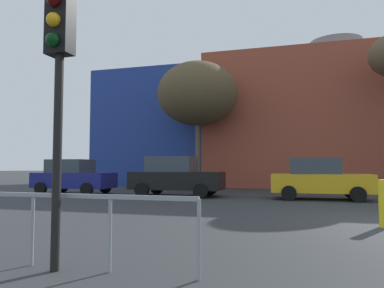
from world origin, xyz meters
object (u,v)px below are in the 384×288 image
parked_car_0 (73,177)px  bollard_yellow_0 (384,203)px  bare_tree_1 (197,94)px  parked_car_2 (319,179)px  traffic_light_near_left (58,63)px  parked_car_1 (176,176)px

parked_car_0 → bollard_yellow_0: (13.15, -7.16, -0.34)m
bare_tree_1 → parked_car_2: bearing=-37.4°
parked_car_0 → bare_tree_1: bearing=44.4°
parked_car_2 → traffic_light_near_left: traffic_light_near_left is taller
parked_car_0 → parked_car_1: parked_car_1 is taller
parked_car_1 → traffic_light_near_left: size_ratio=1.13×
bollard_yellow_0 → parked_car_1: bearing=136.3°
parked_car_2 → traffic_light_near_left: 13.12m
parked_car_2 → parked_car_1: bearing=180.0°
bare_tree_1 → bollard_yellow_0: bearing=-57.7°
parked_car_2 → bare_tree_1: bare_tree_1 is taller
parked_car_1 → bare_tree_1: 7.27m
parked_car_0 → bare_tree_1: bare_tree_1 is taller
parked_car_2 → bare_tree_1: size_ratio=0.51×
parked_car_2 → bare_tree_1: 9.99m
parked_car_2 → traffic_light_near_left: size_ratio=1.06×
parked_car_1 → parked_car_0: bearing=-180.0°
parked_car_2 → bollard_yellow_0: (0.99, -7.16, -0.33)m
parked_car_1 → bare_tree_1: bare_tree_1 is taller
parked_car_0 → traffic_light_near_left: size_ratio=1.07×
parked_car_1 → parked_car_2: bearing=-0.0°
bare_tree_1 → bollard_yellow_0: size_ratio=7.26×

